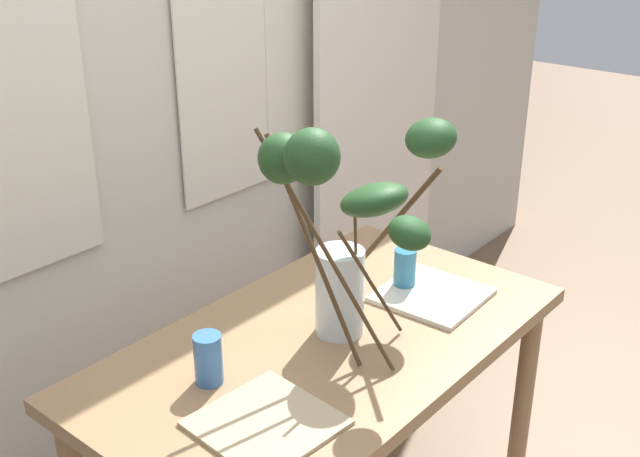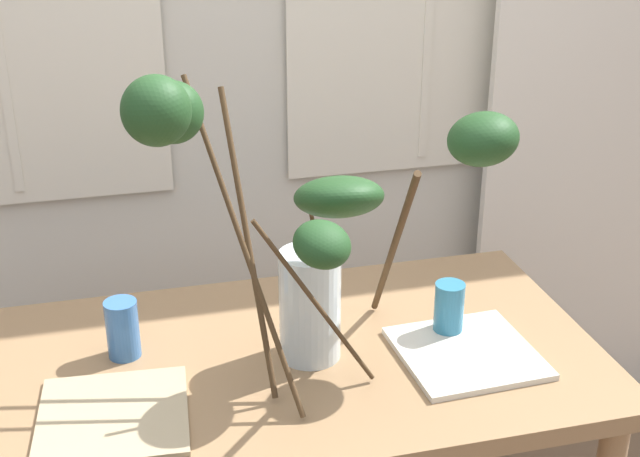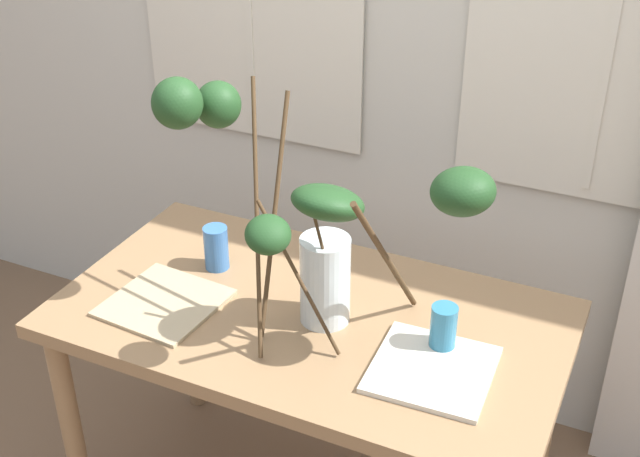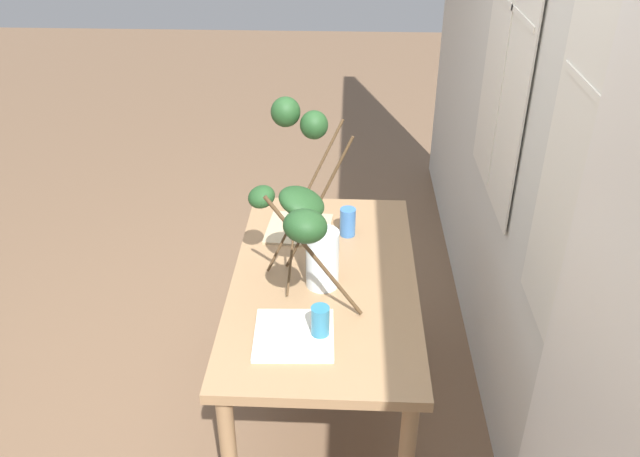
# 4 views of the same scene
# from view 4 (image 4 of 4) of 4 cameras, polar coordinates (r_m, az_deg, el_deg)

# --- Properties ---
(ground) EXTENTS (14.00, 14.00, 0.00)m
(ground) POSITION_cam_4_polar(r_m,az_deg,el_deg) (3.13, 0.33, -16.01)
(ground) COLOR brown
(back_wall_with_windows) EXTENTS (5.33, 0.14, 2.80)m
(back_wall_with_windows) POSITION_cam_4_polar(r_m,az_deg,el_deg) (2.42, 19.87, 7.78)
(back_wall_with_windows) COLOR beige
(back_wall_with_windows) RESTS_ON ground
(curtain_sheer_side) EXTENTS (0.77, 0.03, 2.25)m
(curtain_sheer_side) POSITION_cam_4_polar(r_m,az_deg,el_deg) (1.64, 23.00, -17.07)
(curtain_sheer_side) COLOR silver
(curtain_sheer_side) RESTS_ON ground
(dining_table) EXTENTS (1.32, 0.73, 0.78)m
(dining_table) POSITION_cam_4_polar(r_m,az_deg,el_deg) (2.67, 0.37, -5.99)
(dining_table) COLOR #93704C
(dining_table) RESTS_ON ground
(vase_with_branches) EXTENTS (0.80, 0.45, 0.66)m
(vase_with_branches) POSITION_cam_4_polar(r_m,az_deg,el_deg) (2.40, -1.11, 1.61)
(vase_with_branches) COLOR silver
(vase_with_branches) RESTS_ON dining_table
(drinking_glass_blue_left) EXTENTS (0.07, 0.07, 0.13)m
(drinking_glass_blue_left) POSITION_cam_4_polar(r_m,az_deg,el_deg) (2.86, 2.43, 0.58)
(drinking_glass_blue_left) COLOR #386BAD
(drinking_glass_blue_left) RESTS_ON dining_table
(drinking_glass_blue_right) EXTENTS (0.07, 0.07, 0.12)m
(drinking_glass_blue_right) POSITION_cam_4_polar(r_m,az_deg,el_deg) (2.29, 0.05, -8.16)
(drinking_glass_blue_right) COLOR teal
(drinking_glass_blue_right) RESTS_ON dining_table
(plate_square_left) EXTENTS (0.30, 0.30, 0.01)m
(plate_square_left) POSITION_cam_4_polar(r_m,az_deg,el_deg) (2.92, -1.86, -0.00)
(plate_square_left) COLOR tan
(plate_square_left) RESTS_ON dining_table
(plate_square_right) EXTENTS (0.29, 0.29, 0.01)m
(plate_square_right) POSITION_cam_4_polar(r_m,az_deg,el_deg) (2.32, -2.28, -9.25)
(plate_square_right) COLOR silver
(plate_square_right) RESTS_ON dining_table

